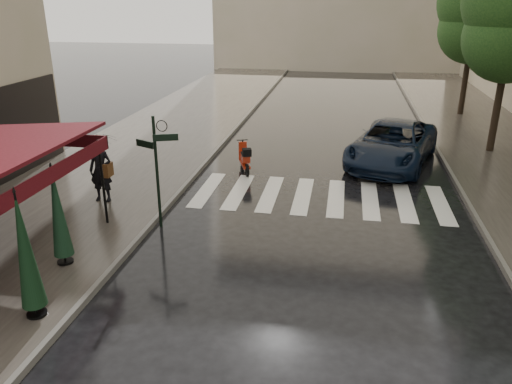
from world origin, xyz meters
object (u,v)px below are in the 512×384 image
(pedestrian_with_umbrella, at_px, (98,146))
(parasol_back, at_px, (58,211))
(scooter, at_px, (245,159))
(parasol_front, at_px, (25,250))
(parked_car, at_px, (392,144))

(pedestrian_with_umbrella, relative_size, parasol_back, 1.07)
(scooter, distance_m, parasol_back, 8.07)
(scooter, xyz_separation_m, parasol_front, (-2.24, -9.52, 1.05))
(parasol_front, height_order, parasol_back, parasol_front)
(pedestrian_with_umbrella, distance_m, parked_car, 10.61)
(parked_car, height_order, parasol_back, parasol_back)
(scooter, relative_size, parasol_back, 0.63)
(parked_car, height_order, parasol_front, parasol_front)
(scooter, bearing_deg, parasol_front, -123.52)
(pedestrian_with_umbrella, height_order, scooter, pedestrian_with_umbrella)
(scooter, relative_size, parked_car, 0.27)
(pedestrian_with_umbrella, height_order, parked_car, pedestrian_with_umbrella)
(parasol_front, bearing_deg, pedestrian_with_umbrella, 103.61)
(scooter, bearing_deg, parasol_back, -130.54)
(parasol_front, distance_m, parasol_back, 2.07)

